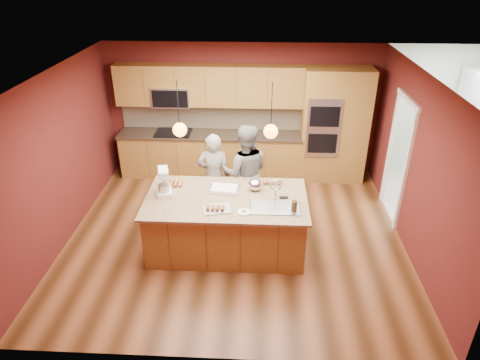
# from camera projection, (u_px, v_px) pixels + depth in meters

# --- Properties ---
(floor) EXTENTS (5.50, 5.50, 0.00)m
(floor) POSITION_uv_depth(u_px,v_px,m) (235.00, 235.00, 7.21)
(floor) COLOR #452610
(floor) RESTS_ON ground
(ceiling) EXTENTS (5.50, 5.50, 0.00)m
(ceiling) POSITION_uv_depth(u_px,v_px,m) (234.00, 75.00, 5.94)
(ceiling) COLOR white
(ceiling) RESTS_ON ground
(wall_back) EXTENTS (5.50, 0.00, 5.50)m
(wall_back) POSITION_uv_depth(u_px,v_px,m) (242.00, 110.00, 8.78)
(wall_back) COLOR #541918
(wall_back) RESTS_ON ground
(wall_front) EXTENTS (5.50, 0.00, 5.50)m
(wall_front) POSITION_uv_depth(u_px,v_px,m) (220.00, 268.00, 4.37)
(wall_front) COLOR #541918
(wall_front) RESTS_ON ground
(wall_left) EXTENTS (0.00, 5.00, 5.00)m
(wall_left) POSITION_uv_depth(u_px,v_px,m) (60.00, 159.00, 6.70)
(wall_left) COLOR #541918
(wall_left) RESTS_ON ground
(wall_right) EXTENTS (0.00, 5.00, 5.00)m
(wall_right) POSITION_uv_depth(u_px,v_px,m) (416.00, 166.00, 6.45)
(wall_right) COLOR #541918
(wall_right) RESTS_ON ground
(cabinet_run) EXTENTS (3.74, 0.64, 2.30)m
(cabinet_run) POSITION_uv_depth(u_px,v_px,m) (209.00, 130.00, 8.76)
(cabinet_run) COLOR #8E5B21
(cabinet_run) RESTS_ON floor
(oven_column) EXTENTS (1.30, 0.62, 2.30)m
(oven_column) POSITION_uv_depth(u_px,v_px,m) (334.00, 126.00, 8.52)
(oven_column) COLOR #8E5B21
(oven_column) RESTS_ON floor
(doorway_trim) EXTENTS (0.08, 1.11, 2.20)m
(doorway_trim) POSITION_uv_depth(u_px,v_px,m) (397.00, 162.00, 7.30)
(doorway_trim) COLOR white
(doorway_trim) RESTS_ON wall_right
(pendant_left) EXTENTS (0.20, 0.20, 0.80)m
(pendant_left) POSITION_uv_depth(u_px,v_px,m) (180.00, 129.00, 6.01)
(pendant_left) COLOR black
(pendant_left) RESTS_ON ceiling
(pendant_right) EXTENTS (0.20, 0.20, 0.80)m
(pendant_right) POSITION_uv_depth(u_px,v_px,m) (271.00, 131.00, 5.96)
(pendant_right) COLOR black
(pendant_right) RESTS_ON ceiling
(island) EXTENTS (2.46, 1.38, 1.29)m
(island) POSITION_uv_depth(u_px,v_px,m) (228.00, 222.00, 6.70)
(island) COLOR #8E5B21
(island) RESTS_ON floor
(person_left) EXTENTS (0.58, 0.39, 1.57)m
(person_left) POSITION_uv_depth(u_px,v_px,m) (214.00, 176.00, 7.40)
(person_left) COLOR black
(person_left) RESTS_ON floor
(person_right) EXTENTS (0.86, 0.68, 1.73)m
(person_right) POSITION_uv_depth(u_px,v_px,m) (245.00, 173.00, 7.34)
(person_right) COLOR slate
(person_right) RESTS_ON floor
(stand_mixer) EXTENTS (0.28, 0.35, 0.42)m
(stand_mixer) POSITION_uv_depth(u_px,v_px,m) (164.00, 183.00, 6.53)
(stand_mixer) COLOR white
(stand_mixer) RESTS_ON island
(sheet_cake) EXTENTS (0.49, 0.38, 0.05)m
(sheet_cake) POSITION_uv_depth(u_px,v_px,m) (224.00, 189.00, 6.71)
(sheet_cake) COLOR silver
(sheet_cake) RESTS_ON island
(cooling_rack) EXTENTS (0.45, 0.36, 0.02)m
(cooling_rack) POSITION_uv_depth(u_px,v_px,m) (217.00, 209.00, 6.20)
(cooling_rack) COLOR silver
(cooling_rack) RESTS_ON island
(mixing_bowl) EXTENTS (0.22, 0.22, 0.19)m
(mixing_bowl) POSITION_uv_depth(u_px,v_px,m) (255.00, 185.00, 6.68)
(mixing_bowl) COLOR silver
(mixing_bowl) RESTS_ON island
(plate) EXTENTS (0.20, 0.20, 0.01)m
(plate) POSITION_uv_depth(u_px,v_px,m) (244.00, 212.00, 6.13)
(plate) COLOR white
(plate) RESTS_ON island
(tumbler) EXTENTS (0.08, 0.08, 0.17)m
(tumbler) POSITION_uv_depth(u_px,v_px,m) (294.00, 206.00, 6.13)
(tumbler) COLOR #3C2815
(tumbler) RESTS_ON island
(phone) EXTENTS (0.14, 0.08, 0.01)m
(phone) POSITION_uv_depth(u_px,v_px,m) (284.00, 198.00, 6.50)
(phone) COLOR black
(phone) RESTS_ON island
(cupcakes_left) EXTENTS (0.30, 0.22, 0.07)m
(cupcakes_left) POSITION_uv_depth(u_px,v_px,m) (174.00, 183.00, 6.85)
(cupcakes_left) COLOR #D18843
(cupcakes_left) RESTS_ON island
(cupcakes_rack) EXTENTS (0.28, 0.14, 0.06)m
(cupcakes_rack) POSITION_uv_depth(u_px,v_px,m) (215.00, 208.00, 6.16)
(cupcakes_rack) COLOR #D18843
(cupcakes_rack) RESTS_ON island
(cupcakes_right) EXTENTS (0.32, 0.16, 0.07)m
(cupcakes_right) POSITION_uv_depth(u_px,v_px,m) (272.00, 182.00, 6.89)
(cupcakes_right) COLOR #D18843
(cupcakes_right) RESTS_ON island
(washer) EXTENTS (0.71, 0.73, 1.10)m
(washer) POSITION_uv_depth(u_px,v_px,m) (479.00, 189.00, 7.47)
(washer) COLOR white
(washer) RESTS_ON floor
(dryer) EXTENTS (0.74, 0.75, 0.95)m
(dryer) POSITION_uv_depth(u_px,v_px,m) (462.00, 176.00, 8.09)
(dryer) COLOR white
(dryer) RESTS_ON floor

